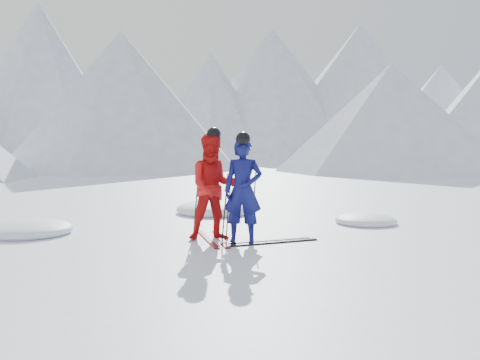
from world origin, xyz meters
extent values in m
plane|color=white|center=(0.00, 0.00, 0.00)|extent=(160.00, 160.00, 0.00)
cone|color=#B2BCD1|center=(-11.51, 40.48, 7.17)|extent=(23.96, 23.96, 14.35)
cone|color=#B2BCD1|center=(-5.08, 51.27, 5.96)|extent=(17.69, 17.69, 11.93)
cone|color=#B2BCD1|center=(4.51, 43.52, 5.42)|extent=(19.63, 19.63, 10.85)
cone|color=#B2BCD1|center=(11.74, 46.25, 7.07)|extent=(23.31, 23.31, 14.15)
cone|color=#B2BCD1|center=(21.49, 44.84, 7.44)|extent=(28.94, 28.94, 14.88)
cone|color=silver|center=(31.93, 45.34, 5.38)|extent=(24.45, 24.45, 10.76)
cone|color=#B2BCD1|center=(12.00, 20.00, 3.25)|extent=(14.00, 14.00, 6.50)
cone|color=#B2BCD1|center=(-4.00, 26.00, 4.50)|extent=(16.00, 16.00, 9.00)
imported|color=#0E1154|center=(-1.36, 0.21, 0.93)|extent=(0.79, 0.64, 1.86)
imported|color=red|center=(-1.83, 0.58, 0.98)|extent=(0.96, 0.75, 1.95)
cylinder|color=black|center=(-1.66, 0.36, 0.62)|extent=(0.12, 0.09, 1.24)
cylinder|color=black|center=(-1.11, 0.46, 0.62)|extent=(0.12, 0.07, 1.24)
cylinder|color=black|center=(-2.13, 0.83, 0.65)|extent=(0.13, 0.10, 1.30)
cylinder|color=black|center=(-1.53, 0.73, 0.65)|extent=(0.13, 0.09, 1.30)
cube|color=black|center=(-1.95, 0.58, 0.01)|extent=(0.17, 1.70, 0.03)
cube|color=black|center=(-1.71, 0.58, 0.01)|extent=(0.12, 1.70, 0.03)
cube|color=black|center=(-0.94, 0.18, 0.01)|extent=(1.70, 0.31, 0.03)
cube|color=black|center=(-0.84, 0.03, 0.01)|extent=(1.69, 0.36, 0.03)
ellipsoid|color=white|center=(-5.28, 1.90, 0.00)|extent=(1.68, 1.68, 0.37)
ellipsoid|color=white|center=(1.74, 1.74, 0.00)|extent=(1.35, 1.35, 0.30)
ellipsoid|color=white|center=(-1.26, 4.06, 0.00)|extent=(1.96, 1.96, 0.43)
camera|label=1|loc=(-3.23, -8.55, 1.80)|focal=38.00mm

